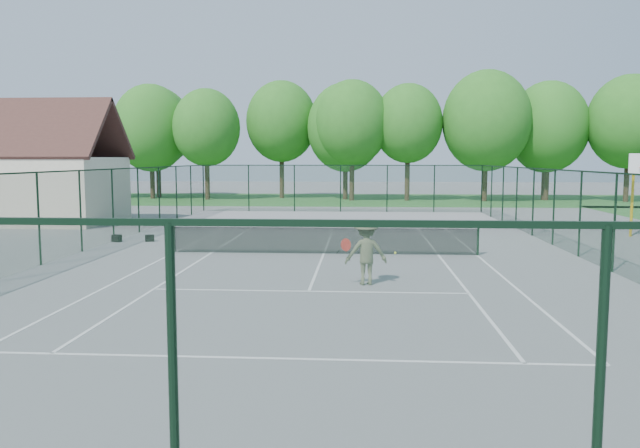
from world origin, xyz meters
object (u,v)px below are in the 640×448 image
Objects in this scene: tennis_net at (324,238)px; basketball_goal at (638,179)px; sports_bag_a at (117,238)px; tennis_player at (366,252)px.

basketball_goal is (13.25, 5.44, 1.99)m from tennis_net.
tennis_net is 3.04× the size of basketball_goal.
basketball_goal is at bearing 27.14° from sports_bag_a.
basketball_goal is 16.08m from tennis_player.
tennis_player reaches higher than tennis_net.
basketball_goal is 9.68× the size of sports_bag_a.
basketball_goal is at bearing 22.33° from tennis_net.
tennis_player is at bearing -74.56° from tennis_net.
sports_bag_a is 0.21× the size of tennis_player.
tennis_player is at bearing -137.36° from basketball_goal.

